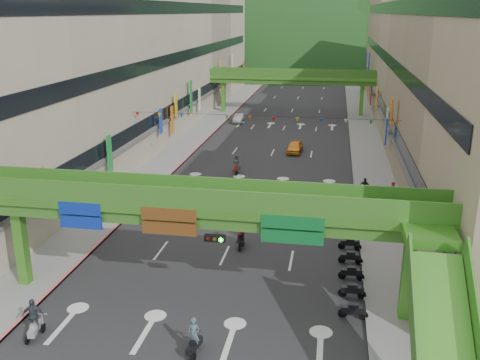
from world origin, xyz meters
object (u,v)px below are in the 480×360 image
Objects in this scene: overpass_near at (216,221)px; car_yellow at (295,147)px; scooter_rider_mid at (242,233)px; scooter_rider_near at (194,338)px; car_silver at (239,118)px; pedestrian_red at (393,193)px.

car_yellow is at bearing 87.38° from overpass_near.
overpass_near is 9.03m from scooter_rider_mid.
overpass_near is at bearing 87.89° from scooter_rider_near.
overpass_near is 7.01× the size of car_yellow.
car_silver is at bearing 123.99° from car_yellow.
scooter_rider_near is at bearing -92.11° from overpass_near.
car_yellow is 2.49× the size of pedestrian_red.
scooter_rider_near is 12.43m from scooter_rider_mid.
overpass_near is 7.46× the size of car_silver.
car_silver is 18.90m from car_yellow.
scooter_rider_near is 39.53m from car_yellow.
car_yellow is (1.60, 35.11, -4.53)m from overpass_near.
scooter_rider_near is (-0.16, -4.38, -4.27)m from overpass_near.
overpass_near is 35.43m from car_yellow.
scooter_rider_near is 0.96× the size of scooter_rider_mid.
scooter_rider_mid is at bearing -136.96° from pedestrian_red.
pedestrian_red is (19.20, -31.67, 0.18)m from car_silver.
scooter_rider_mid is (-0.02, 8.04, -4.11)m from overpass_near.
overpass_near is at bearing -88.94° from car_yellow.
pedestrian_red is at bearing 60.30° from overpass_near.
scooter_rider_near is at bearing -118.36° from pedestrian_red.
car_silver is (-7.93, 51.42, -4.59)m from overpass_near.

